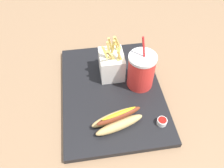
# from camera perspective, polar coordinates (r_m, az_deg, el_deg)

# --- Properties ---
(ground_plane) EXTENTS (2.40, 2.40, 0.02)m
(ground_plane) POSITION_cam_1_polar(r_m,az_deg,el_deg) (0.82, 0.00, -2.73)
(ground_plane) COLOR #8C6B4C
(food_tray) EXTENTS (0.47, 0.34, 0.02)m
(food_tray) POSITION_cam_1_polar(r_m,az_deg,el_deg) (0.81, 0.00, -1.85)
(food_tray) COLOR black
(food_tray) RESTS_ON ground_plane
(soda_cup) EXTENTS (0.09, 0.09, 0.20)m
(soda_cup) POSITION_cam_1_polar(r_m,az_deg,el_deg) (0.77, 7.31, 3.33)
(soda_cup) COLOR red
(soda_cup) RESTS_ON food_tray
(fries_basket) EXTENTS (0.10, 0.08, 0.17)m
(fries_basket) POSITION_cam_1_polar(r_m,az_deg,el_deg) (0.81, -0.09, 5.02)
(fries_basket) COLOR white
(fries_basket) RESTS_ON food_tray
(hot_dog_1) EXTENTS (0.10, 0.17, 0.06)m
(hot_dog_1) POSITION_cam_1_polar(r_m,az_deg,el_deg) (0.70, 1.33, -8.96)
(hot_dog_1) COLOR tan
(hot_dog_1) RESTS_ON food_tray
(ketchup_cup_1) EXTENTS (0.03, 0.03, 0.02)m
(ketchup_cup_1) POSITION_cam_1_polar(r_m,az_deg,el_deg) (0.73, 12.43, -9.15)
(ketchup_cup_1) COLOR white
(ketchup_cup_1) RESTS_ON food_tray
(ketchup_cup_2) EXTENTS (0.03, 0.03, 0.02)m
(ketchup_cup_2) POSITION_cam_1_polar(r_m,az_deg,el_deg) (0.91, -0.50, 7.59)
(ketchup_cup_2) COLOR white
(ketchup_cup_2) RESTS_ON food_tray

